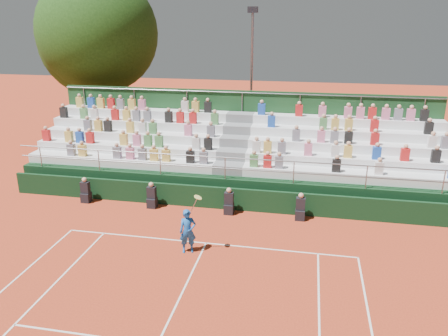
% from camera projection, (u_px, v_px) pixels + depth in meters
% --- Properties ---
extents(ground, '(90.00, 90.00, 0.00)m').
position_uv_depth(ground, '(206.00, 243.00, 16.32)').
color(ground, '#B03A1D').
rests_on(ground, ground).
extents(courtside_wall, '(20.00, 0.15, 1.00)m').
position_uv_depth(courtside_wall, '(223.00, 198.00, 19.13)').
color(courtside_wall, black).
rests_on(courtside_wall, ground).
extents(line_officials, '(10.05, 0.40, 1.19)m').
position_uv_depth(line_officials, '(189.00, 200.00, 18.97)').
color(line_officials, black).
rests_on(line_officials, ground).
extents(grandstand, '(20.00, 5.20, 4.40)m').
position_uv_depth(grandstand, '(235.00, 163.00, 21.95)').
color(grandstand, black).
rests_on(grandstand, ground).
extents(tennis_player, '(0.88, 0.57, 2.22)m').
position_uv_depth(tennis_player, '(188.00, 231.00, 15.47)').
color(tennis_player, '#1656AC').
rests_on(tennis_player, ground).
extents(tree_west, '(6.93, 6.93, 10.02)m').
position_uv_depth(tree_west, '(94.00, 42.00, 27.86)').
color(tree_west, '#3B2515').
rests_on(tree_west, ground).
extents(tree_east, '(7.44, 7.44, 10.83)m').
position_uv_depth(tree_east, '(98.00, 33.00, 27.19)').
color(tree_east, '#3B2515').
rests_on(tree_east, ground).
extents(floodlight_mast, '(0.60, 0.25, 8.63)m').
position_uv_depth(floodlight_mast, '(252.00, 70.00, 26.60)').
color(floodlight_mast, gray).
rests_on(floodlight_mast, ground).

